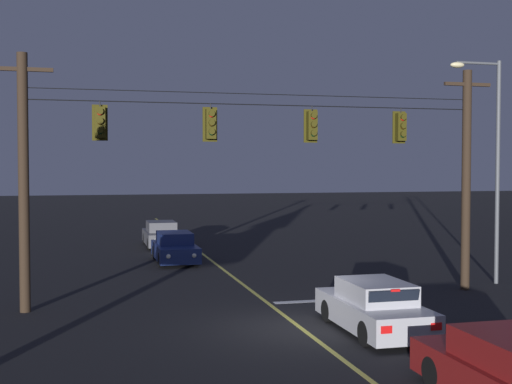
% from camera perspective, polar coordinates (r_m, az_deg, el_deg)
% --- Properties ---
extents(ground_plane, '(180.00, 180.00, 0.00)m').
position_cam_1_polar(ground_plane, '(18.80, 3.77, -11.46)').
color(ground_plane, black).
extents(lane_centre_stripe, '(0.14, 60.00, 0.01)m').
position_cam_1_polar(lane_centre_stripe, '(28.23, -2.51, -6.85)').
color(lane_centre_stripe, '#D1C64C').
rests_on(lane_centre_stripe, ground).
extents(stop_bar_paint, '(3.40, 0.36, 0.01)m').
position_cam_1_polar(stop_bar_paint, '(22.47, 5.78, -9.19)').
color(stop_bar_paint, silver).
rests_on(stop_bar_paint, ground).
extents(signal_span_assembly, '(16.84, 0.32, 7.86)m').
position_cam_1_polar(signal_span_assembly, '(22.04, 0.64, 1.27)').
color(signal_span_assembly, '#2D2116').
rests_on(signal_span_assembly, ground).
extents(traffic_light_leftmost, '(0.48, 0.41, 1.22)m').
position_cam_1_polar(traffic_light_leftmost, '(21.33, -13.18, 5.83)').
color(traffic_light_leftmost, black).
extents(traffic_light_left_inner, '(0.48, 0.41, 1.22)m').
position_cam_1_polar(traffic_light_left_inner, '(21.68, -3.88, 5.82)').
color(traffic_light_left_inner, black).
extents(traffic_light_centre, '(0.48, 0.41, 1.22)m').
position_cam_1_polar(traffic_light_centre, '(22.55, 4.81, 5.68)').
color(traffic_light_centre, black).
extents(traffic_light_right_inner, '(0.48, 0.41, 1.22)m').
position_cam_1_polar(traffic_light_right_inner, '(23.81, 12.28, 5.45)').
color(traffic_light_right_inner, black).
extents(car_waiting_near_lane, '(1.80, 4.33, 1.39)m').
position_cam_1_polar(car_waiting_near_lane, '(18.39, 10.05, -9.72)').
color(car_waiting_near_lane, '#A5A5AD').
rests_on(car_waiting_near_lane, ground).
extents(car_oncoming_lead, '(1.80, 4.42, 1.39)m').
position_cam_1_polar(car_oncoming_lead, '(31.28, -6.94, -4.78)').
color(car_oncoming_lead, navy).
rests_on(car_oncoming_lead, ground).
extents(car_oncoming_trailing, '(1.80, 4.42, 1.39)m').
position_cam_1_polar(car_oncoming_trailing, '(37.45, -8.07, -3.64)').
color(car_oncoming_trailing, '#4C4C51').
rests_on(car_oncoming_trailing, ground).
extents(car_waiting_second_near, '(1.80, 4.33, 1.39)m').
position_cam_1_polar(car_waiting_second_near, '(13.45, 20.94, -14.29)').
color(car_waiting_second_near, maroon).
rests_on(car_waiting_second_near, ground).
extents(street_lamp_corner, '(2.11, 0.30, 8.40)m').
position_cam_1_polar(street_lamp_corner, '(26.60, 19.42, 3.31)').
color(street_lamp_corner, '#4C4F54').
rests_on(street_lamp_corner, ground).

